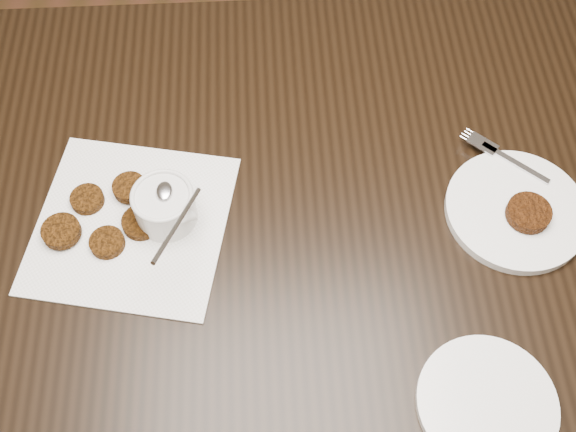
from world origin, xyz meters
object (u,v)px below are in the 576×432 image
object	(u,v)px
napkin	(132,224)
plate_empty	(487,404)
sauce_ramekin	(161,194)
plate_with_patty	(517,207)
table	(308,289)

from	to	relation	value
napkin	plate_empty	world-z (taller)	plate_empty
napkin	sauce_ramekin	xyz separation A→B (m)	(0.06, 0.01, 0.07)
sauce_ramekin	plate_with_patty	world-z (taller)	sauce_ramekin
sauce_ramekin	plate_with_patty	size ratio (longest dim) A/B	0.59
napkin	plate_empty	size ratio (longest dim) A/B	1.53
sauce_ramekin	plate_empty	size ratio (longest dim) A/B	0.69
table	napkin	world-z (taller)	napkin
table	sauce_ramekin	size ratio (longest dim) A/B	10.47
table	sauce_ramekin	xyz separation A→B (m)	(-0.23, -0.04, 0.44)
table	plate_with_patty	bearing A→B (deg)	-10.88
plate_with_patty	table	bearing A→B (deg)	169.12
napkin	plate_empty	bearing A→B (deg)	-31.86
napkin	sauce_ramekin	size ratio (longest dim) A/B	2.23
plate_with_patty	sauce_ramekin	bearing A→B (deg)	177.98
table	napkin	xyz separation A→B (m)	(-0.28, -0.05, 0.38)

